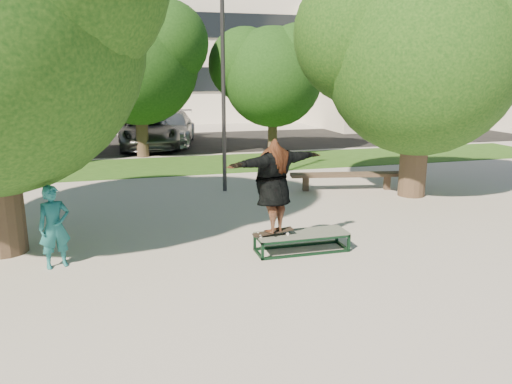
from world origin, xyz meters
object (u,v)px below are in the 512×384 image
object	(u,v)px
bystander	(54,227)
car_dark	(150,132)
bench	(347,176)
car_silver_b	(170,128)
lamppost	(223,82)
grind_box	(302,242)
car_grey	(147,131)
car_silver_a	(58,133)
tree_right	(417,46)

from	to	relation	value
bystander	car_dark	size ratio (longest dim) A/B	0.36
bench	car_silver_b	size ratio (longest dim) A/B	0.62
bench	car_silver_b	bearing A→B (deg)	120.54
lamppost	car_dark	world-z (taller)	lamppost
grind_box	bench	bearing A→B (deg)	55.55
lamppost	bystander	bearing A→B (deg)	-129.32
bench	bystander	bearing A→B (deg)	-140.25
car_silver_b	lamppost	bearing A→B (deg)	-75.39
grind_box	car_dark	distance (m)	15.71
lamppost	grind_box	bearing A→B (deg)	-86.11
lamppost	car_dark	bearing A→B (deg)	98.43
lamppost	car_grey	distance (m)	10.00
grind_box	car_silver_b	world-z (taller)	car_silver_b
lamppost	car_grey	size ratio (longest dim) A/B	1.10
bystander	car_silver_a	distance (m)	15.41
bench	car_silver_b	world-z (taller)	car_silver_b
bench	car_silver_a	xyz separation A→B (m)	(-9.11, 11.18, 0.32)
car_dark	car_grey	bearing A→B (deg)	-116.58
lamppost	car_silver_b	xyz separation A→B (m)	(-0.50, 10.54, -2.36)
grind_box	bystander	xyz separation A→B (m)	(-4.52, 0.41, 0.56)
bystander	car_silver_b	size ratio (longest dim) A/B	0.28
car_dark	tree_right	bearing A→B (deg)	-70.88
tree_right	lamppost	xyz separation A→B (m)	(-4.92, 1.92, -0.94)
car_dark	car_grey	world-z (taller)	car_grey
bench	car_grey	size ratio (longest dim) A/B	0.61
lamppost	car_silver_a	size ratio (longest dim) A/B	1.39
grind_box	tree_right	bearing A→B (deg)	38.05
lamppost	car_silver_b	distance (m)	10.81
lamppost	bench	bearing A→B (deg)	-14.30
car_grey	car_dark	bearing A→B (deg)	71.93
bench	car_dark	xyz separation A→B (m)	(-5.01, 11.01, 0.25)
tree_right	car_grey	world-z (taller)	tree_right
car_dark	car_silver_b	size ratio (longest dim) A/B	0.76
lamppost	car_silver_a	xyz separation A→B (m)	(-5.60, 10.28, -2.40)
tree_right	grind_box	world-z (taller)	tree_right
tree_right	bench	distance (m)	4.05
grind_box	bystander	world-z (taller)	bystander
car_silver_b	car_dark	bearing A→B (deg)	-145.21
tree_right	car_grey	size ratio (longest dim) A/B	1.17
car_silver_a	bystander	bearing A→B (deg)	-84.99
car_silver_b	car_grey	bearing A→B (deg)	-128.61
car_grey	car_silver_b	world-z (taller)	car_silver_b
grind_box	car_silver_b	bearing A→B (deg)	93.12
car_grey	car_silver_b	bearing A→B (deg)	39.04
tree_right	car_silver_a	world-z (taller)	tree_right
bench	car_silver_b	distance (m)	12.12
tree_right	car_silver_b	size ratio (longest dim) A/B	1.20
bench	car_dark	world-z (taller)	car_dark
bystander	car_dark	distance (m)	15.41
bench	car_silver_a	distance (m)	14.42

